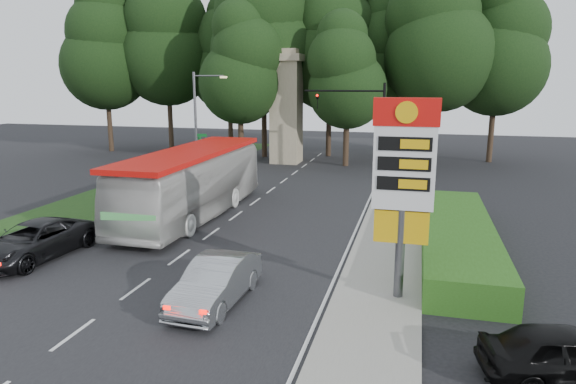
% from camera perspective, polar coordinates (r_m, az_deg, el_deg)
% --- Properties ---
extents(ground, '(120.00, 120.00, 0.00)m').
position_cam_1_polar(ground, '(19.23, -17.31, -10.87)').
color(ground, black).
rests_on(ground, ground).
extents(road_surface, '(14.00, 80.00, 0.02)m').
position_cam_1_polar(road_surface, '(29.53, -5.16, -2.19)').
color(road_surface, black).
rests_on(road_surface, ground).
extents(sidewalk_right, '(3.00, 80.00, 0.12)m').
position_cam_1_polar(sidewalk_right, '(27.93, 11.55, -3.14)').
color(sidewalk_right, gray).
rests_on(sidewalk_right, ground).
extents(grass_verge_left, '(5.00, 50.00, 0.02)m').
position_cam_1_polar(grass_verge_left, '(38.78, -15.52, 0.91)').
color(grass_verge_left, '#193814').
rests_on(grass_verge_left, ground).
extents(hedge, '(3.00, 14.00, 1.20)m').
position_cam_1_polar(hedge, '(23.99, 18.29, -4.76)').
color(hedge, '#255015').
rests_on(hedge, ground).
extents(gas_station_pylon, '(2.10, 0.45, 6.85)m').
position_cam_1_polar(gas_station_pylon, '(17.18, 12.75, 2.16)').
color(gas_station_pylon, '#59595E').
rests_on(gas_station_pylon, ground).
extents(traffic_signal_mast, '(6.10, 0.35, 7.20)m').
position_cam_1_polar(traffic_signal_mast, '(39.22, 8.62, 8.23)').
color(traffic_signal_mast, black).
rests_on(traffic_signal_mast, ground).
extents(streetlight_signs, '(2.75, 0.98, 8.00)m').
position_cam_1_polar(streetlight_signs, '(40.60, -9.96, 7.98)').
color(streetlight_signs, '#59595E').
rests_on(streetlight_signs, ground).
extents(monument, '(3.00, 3.00, 10.05)m').
position_cam_1_polar(monument, '(46.46, -0.18, 9.52)').
color(monument, gray).
rests_on(monument, ground).
extents(tree_far_west, '(8.96, 8.96, 17.60)m').
position_cam_1_polar(tree_far_west, '(57.50, -19.76, 14.92)').
color(tree_far_west, '#2D2116').
rests_on(tree_far_west, ground).
extents(tree_west_mid, '(9.80, 9.80, 19.25)m').
position_cam_1_polar(tree_west_mid, '(56.27, -13.36, 16.40)').
color(tree_west_mid, '#2D2116').
rests_on(tree_west_mid, ground).
extents(tree_west_near, '(8.40, 8.40, 16.50)m').
position_cam_1_polar(tree_west_near, '(55.56, -6.60, 14.97)').
color(tree_west_near, '#2D2116').
rests_on(tree_west_near, ground).
extents(tree_center_left, '(10.08, 10.08, 19.80)m').
position_cam_1_polar(tree_center_left, '(50.31, -2.76, 17.61)').
color(tree_center_left, '#2D2116').
rests_on(tree_center_left, ground).
extents(tree_center_right, '(9.24, 9.24, 18.15)m').
position_cam_1_polar(tree_center_right, '(50.79, 4.71, 16.39)').
color(tree_center_right, '#2D2116').
rests_on(tree_center_right, ground).
extents(tree_east_near, '(8.12, 8.12, 15.95)m').
position_cam_1_polar(tree_east_near, '(52.10, 10.67, 14.65)').
color(tree_east_near, '#2D2116').
rests_on(tree_east_near, ground).
extents(tree_east_mid, '(9.52, 9.52, 18.70)m').
position_cam_1_polar(tree_east_mid, '(48.11, 16.63, 16.57)').
color(tree_east_mid, '#2D2116').
rests_on(tree_east_mid, ground).
extents(tree_far_east, '(8.68, 8.68, 17.05)m').
position_cam_1_polar(tree_far_east, '(50.42, 22.35, 14.81)').
color(tree_far_east, '#2D2116').
rests_on(tree_far_east, ground).
extents(tree_monument_left, '(7.28, 7.28, 14.30)m').
position_cam_1_polar(tree_monument_left, '(46.63, -5.41, 13.87)').
color(tree_monument_left, '#2D2116').
rests_on(tree_monument_left, ground).
extents(tree_monument_right, '(6.72, 6.72, 13.20)m').
position_cam_1_polar(tree_monument_right, '(44.85, 6.65, 13.05)').
color(tree_monument_right, '#2D2116').
rests_on(tree_monument_right, ground).
extents(transit_bus, '(3.24, 13.31, 3.70)m').
position_cam_1_polar(transit_bus, '(28.45, -10.55, 0.89)').
color(transit_bus, beige).
rests_on(transit_bus, ground).
extents(sedan_silver, '(1.84, 4.75, 1.54)m').
position_cam_1_polar(sedan_silver, '(17.63, -8.01, -9.85)').
color(sedan_silver, '#9EA1A5').
rests_on(sedan_silver, ground).
extents(suv_charcoal, '(3.00, 5.76, 1.55)m').
position_cam_1_polar(suv_charcoal, '(24.16, -26.46, -4.90)').
color(suv_charcoal, black).
rests_on(suv_charcoal, ground).
extents(parked_car_black, '(4.51, 2.50, 1.45)m').
position_cam_1_polar(parked_car_black, '(15.06, 28.71, -15.58)').
color(parked_car_black, black).
rests_on(parked_car_black, ground).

